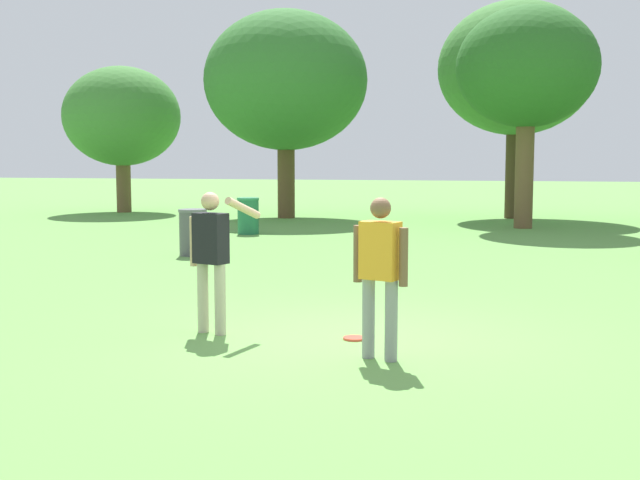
{
  "coord_description": "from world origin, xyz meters",
  "views": [
    {
      "loc": [
        1.61,
        -8.75,
        2.05
      ],
      "look_at": [
        -0.57,
        1.05,
        1.0
      ],
      "focal_mm": 45.23,
      "sensor_mm": 36.0,
      "label": 1
    }
  ],
  "objects": [
    {
      "name": "frisbee",
      "position": [
        0.06,
        -0.01,
        0.01
      ],
      "size": [
        0.25,
        0.25,
        0.03
      ],
      "primitive_type": "cylinder",
      "color": "#E04733",
      "rests_on": "ground"
    },
    {
      "name": "tree_far_right",
      "position": [
        2.07,
        18.67,
        4.87
      ],
      "size": [
        5.1,
        5.1,
        7.07
      ],
      "color": "#4C3823",
      "rests_on": "ground"
    },
    {
      "name": "person_thrower",
      "position": [
        -1.61,
        -0.05,
        0.96
      ],
      "size": [
        0.77,
        0.62,
        1.64
      ],
      "color": "#B7AD93",
      "rests_on": "ground"
    },
    {
      "name": "tree_tall_left",
      "position": [
        -11.86,
        18.56,
        3.47
      ],
      "size": [
        4.23,
        4.23,
        5.3
      ],
      "color": "brown",
      "rests_on": "ground"
    },
    {
      "name": "person_catcher",
      "position": [
        0.46,
        -0.83,
        0.94
      ],
      "size": [
        0.58,
        0.34,
        1.64
      ],
      "color": "gray",
      "rests_on": "ground"
    },
    {
      "name": "trash_can_further_along",
      "position": [
        -4.85,
        11.52,
        0.48
      ],
      "size": [
        0.59,
        0.59,
        0.96
      ],
      "color": "#237047",
      "rests_on": "ground"
    },
    {
      "name": "trash_can_beside_table",
      "position": [
        -4.56,
        6.86,
        0.48
      ],
      "size": [
        0.59,
        0.59,
        0.96
      ],
      "color": "#515156",
      "rests_on": "ground"
    },
    {
      "name": "tree_broad_center",
      "position": [
        -5.32,
        17.18,
        4.5
      ],
      "size": [
        5.37,
        5.37,
        6.81
      ],
      "color": "brown",
      "rests_on": "ground"
    },
    {
      "name": "tree_slender_mid",
      "position": [
        2.29,
        14.92,
        4.5
      ],
      "size": [
        3.97,
        3.97,
        6.23
      ],
      "color": "brown",
      "rests_on": "ground"
    },
    {
      "name": "ground_plane",
      "position": [
        0.0,
        0.0,
        0.0
      ],
      "size": [
        120.0,
        120.0,
        0.0
      ],
      "primitive_type": "plane",
      "color": "#609947"
    }
  ]
}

